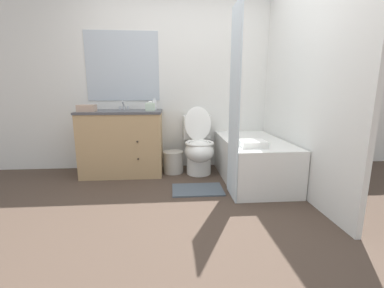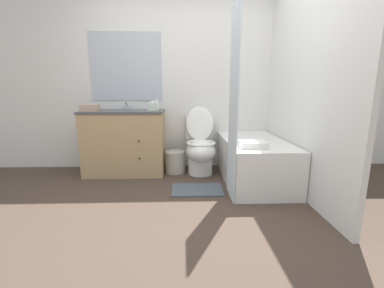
% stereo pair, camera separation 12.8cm
% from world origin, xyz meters
% --- Properties ---
extents(ground_plane, '(14.00, 14.00, 0.00)m').
position_xyz_m(ground_plane, '(0.00, 0.00, 0.00)').
color(ground_plane, '#47382D').
extents(wall_back, '(8.00, 0.06, 2.50)m').
position_xyz_m(wall_back, '(-0.01, 1.61, 1.25)').
color(wall_back, silver).
rests_on(wall_back, ground_plane).
extents(wall_right, '(0.05, 2.58, 2.50)m').
position_xyz_m(wall_right, '(1.31, 0.79, 1.25)').
color(wall_right, silver).
rests_on(wall_right, ground_plane).
extents(vanity_cabinet, '(1.06, 0.61, 0.86)m').
position_xyz_m(vanity_cabinet, '(-0.76, 1.29, 0.44)').
color(vanity_cabinet, tan).
rests_on(vanity_cabinet, ground_plane).
extents(sink_faucet, '(0.14, 0.12, 0.12)m').
position_xyz_m(sink_faucet, '(-0.76, 1.50, 0.89)').
color(sink_faucet, silver).
rests_on(sink_faucet, vanity_cabinet).
extents(toilet, '(0.39, 0.68, 0.90)m').
position_xyz_m(toilet, '(0.27, 1.22, 0.36)').
color(toilet, white).
rests_on(toilet, ground_plane).
extents(bathtub, '(0.73, 1.37, 0.52)m').
position_xyz_m(bathtub, '(0.91, 0.90, 0.26)').
color(bathtub, white).
rests_on(bathtub, ground_plane).
extents(shower_curtain, '(0.01, 0.39, 1.93)m').
position_xyz_m(shower_curtain, '(0.54, 0.39, 0.97)').
color(shower_curtain, silver).
rests_on(shower_curtain, ground_plane).
extents(wastebasket, '(0.28, 0.28, 0.30)m').
position_xyz_m(wastebasket, '(-0.08, 1.28, 0.15)').
color(wastebasket, '#B7B2A8').
rests_on(wastebasket, ground_plane).
extents(tissue_box, '(0.12, 0.15, 0.12)m').
position_xyz_m(tissue_box, '(-0.37, 1.29, 0.91)').
color(tissue_box, silver).
rests_on(tissue_box, vanity_cabinet).
extents(soap_dispenser, '(0.05, 0.05, 0.16)m').
position_xyz_m(soap_dispenser, '(-0.32, 1.32, 0.93)').
color(soap_dispenser, silver).
rests_on(soap_dispenser, vanity_cabinet).
extents(hand_towel_folded, '(0.21, 0.18, 0.08)m').
position_xyz_m(hand_towel_folded, '(-1.15, 1.15, 0.90)').
color(hand_towel_folded, tan).
rests_on(hand_towel_folded, vanity_cabinet).
extents(bath_towel_folded, '(0.28, 0.23, 0.07)m').
position_xyz_m(bath_towel_folded, '(0.78, 0.48, 0.56)').
color(bath_towel_folded, white).
rests_on(bath_towel_folded, bathtub).
extents(bath_mat, '(0.58, 0.39, 0.02)m').
position_xyz_m(bath_mat, '(0.19, 0.59, 0.01)').
color(bath_mat, '#4C5660').
rests_on(bath_mat, ground_plane).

